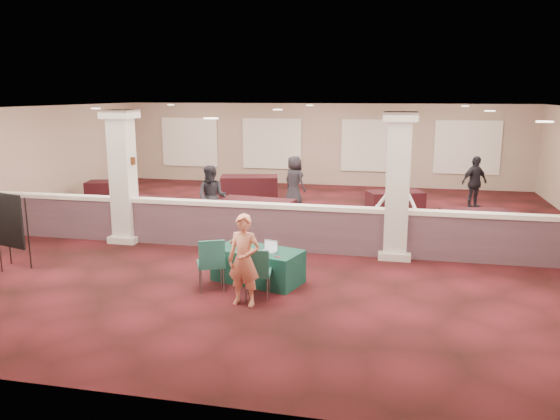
% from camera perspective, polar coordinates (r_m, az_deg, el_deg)
% --- Properties ---
extents(ground, '(16.00, 16.00, 0.00)m').
position_cam_1_polar(ground, '(14.24, -0.24, -2.47)').
color(ground, '#4D1318').
rests_on(ground, ground).
extents(wall_back, '(16.00, 0.04, 3.20)m').
position_cam_1_polar(wall_back, '(21.76, 4.34, 6.83)').
color(wall_back, gray).
rests_on(wall_back, ground).
extents(wall_front, '(16.00, 0.04, 3.20)m').
position_cam_1_polar(wall_front, '(6.53, -15.65, -6.03)').
color(wall_front, gray).
rests_on(wall_front, ground).
extents(wall_left, '(0.04, 16.00, 3.20)m').
position_cam_1_polar(wall_left, '(17.48, -26.86, 4.29)').
color(wall_left, gray).
rests_on(wall_left, ground).
extents(ceiling, '(16.00, 16.00, 0.02)m').
position_cam_1_polar(ceiling, '(13.79, -0.25, 10.51)').
color(ceiling, silver).
rests_on(ceiling, wall_back).
extents(partition_wall, '(15.60, 0.28, 1.10)m').
position_cam_1_polar(partition_wall, '(12.69, -1.70, -1.65)').
color(partition_wall, '#513740').
rests_on(partition_wall, ground).
extents(column_left, '(0.72, 0.72, 3.20)m').
position_cam_1_polar(column_left, '(13.74, -16.07, 3.49)').
color(column_left, silver).
rests_on(column_left, ground).
extents(column_right, '(0.72, 0.72, 3.20)m').
position_cam_1_polar(column_right, '(12.12, 12.19, 2.59)').
color(column_right, silver).
rests_on(column_right, ground).
extents(sconce_left, '(0.12, 0.12, 0.18)m').
position_cam_1_polar(sconce_left, '(13.83, -17.19, 4.99)').
color(sconce_left, brown).
rests_on(sconce_left, column_left).
extents(sconce_right, '(0.12, 0.12, 0.18)m').
position_cam_1_polar(sconce_right, '(13.56, -15.11, 4.98)').
color(sconce_right, brown).
rests_on(sconce_right, column_left).
extents(near_table, '(1.85, 1.28, 0.64)m').
position_cam_1_polar(near_table, '(10.61, -2.33, -5.80)').
color(near_table, '#0E342B').
rests_on(near_table, ground).
extents(conf_chair_main, '(0.53, 0.53, 0.93)m').
position_cam_1_polar(conf_chair_main, '(9.66, -2.41, -6.21)').
color(conf_chair_main, '#1E584F').
rests_on(conf_chair_main, ground).
extents(conf_chair_side, '(0.66, 0.66, 0.99)m').
position_cam_1_polar(conf_chair_side, '(10.11, -7.18, -5.22)').
color(conf_chair_side, '#1E584F').
rests_on(conf_chair_side, ground).
extents(easel_board, '(0.91, 0.55, 1.60)m').
position_cam_1_polar(easel_board, '(12.50, -26.57, -1.05)').
color(easel_board, black).
rests_on(easel_board, ground).
extents(woman, '(0.62, 0.46, 1.59)m').
position_cam_1_polar(woman, '(9.35, -3.77, -5.25)').
color(woman, '#FA8B6D').
rests_on(woman, ground).
extents(far_table_front_left, '(1.90, 1.14, 0.73)m').
position_cam_1_polar(far_table_front_left, '(15.80, -14.63, -0.05)').
color(far_table_front_left, black).
rests_on(far_table_front_left, ground).
extents(far_table_front_center, '(2.10, 1.24, 0.81)m').
position_cam_1_polar(far_table_front_center, '(14.59, -2.55, -0.50)').
color(far_table_front_center, black).
rests_on(far_table_front_center, ground).
extents(far_table_front_right, '(1.86, 1.28, 0.69)m').
position_cam_1_polar(far_table_front_right, '(14.68, 19.85, -1.38)').
color(far_table_front_right, black).
rests_on(far_table_front_right, ground).
extents(far_table_back_left, '(1.77, 1.17, 0.66)m').
position_cam_1_polar(far_table_back_left, '(19.44, -17.16, 1.93)').
color(far_table_back_left, black).
rests_on(far_table_back_left, ground).
extents(far_table_back_center, '(2.11, 1.39, 0.79)m').
position_cam_1_polar(far_table_back_center, '(18.92, -3.21, 2.38)').
color(far_table_back_center, black).
rests_on(far_table_back_center, ground).
extents(far_table_back_right, '(1.84, 1.37, 0.67)m').
position_cam_1_polar(far_table_back_right, '(16.98, 11.93, 0.81)').
color(far_table_back_right, black).
rests_on(far_table_back_right, ground).
extents(attendee_a, '(0.84, 0.49, 1.70)m').
position_cam_1_polar(attendee_a, '(14.75, -7.12, 1.33)').
color(attendee_a, black).
rests_on(attendee_a, ground).
extents(attendee_b, '(1.22, 0.76, 1.76)m').
position_cam_1_polar(attendee_b, '(14.24, 12.09, 0.89)').
color(attendee_b, silver).
rests_on(attendee_b, ground).
extents(attendee_c, '(1.07, 0.96, 1.67)m').
position_cam_1_polar(attendee_c, '(18.23, 19.64, 2.73)').
color(attendee_c, black).
rests_on(attendee_c, ground).
extents(attendee_d, '(0.91, 0.82, 1.64)m').
position_cam_1_polar(attendee_d, '(17.48, 1.50, 3.00)').
color(attendee_d, black).
rests_on(attendee_d, ground).
extents(laptop_base, '(0.34, 0.28, 0.02)m').
position_cam_1_polar(laptop_base, '(10.35, -1.21, -4.35)').
color(laptop_base, silver).
rests_on(laptop_base, near_table).
extents(laptop_screen, '(0.28, 0.09, 0.19)m').
position_cam_1_polar(laptop_screen, '(10.40, -0.93, -3.66)').
color(laptop_screen, silver).
rests_on(laptop_screen, near_table).
extents(screen_glow, '(0.25, 0.08, 0.17)m').
position_cam_1_polar(screen_glow, '(10.40, -0.95, -3.74)').
color(screen_glow, silver).
rests_on(screen_glow, near_table).
extents(knitting, '(0.41, 0.35, 0.03)m').
position_cam_1_polar(knitting, '(10.31, -2.77, -4.39)').
color(knitting, orange).
rests_on(knitting, near_table).
extents(yarn_cream, '(0.10, 0.10, 0.10)m').
position_cam_1_polar(yarn_cream, '(10.68, -4.82, -3.64)').
color(yarn_cream, beige).
rests_on(yarn_cream, near_table).
extents(yarn_red, '(0.09, 0.09, 0.09)m').
position_cam_1_polar(yarn_red, '(10.86, -5.01, -3.40)').
color(yarn_red, maroon).
rests_on(yarn_red, near_table).
extents(yarn_grey, '(0.09, 0.09, 0.09)m').
position_cam_1_polar(yarn_grey, '(10.79, -3.86, -3.47)').
color(yarn_grey, '#47484C').
rests_on(yarn_grey, near_table).
extents(scissors, '(0.11, 0.06, 0.01)m').
position_cam_1_polar(scissors, '(10.03, -0.27, -4.89)').
color(scissors, red).
rests_on(scissors, near_table).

